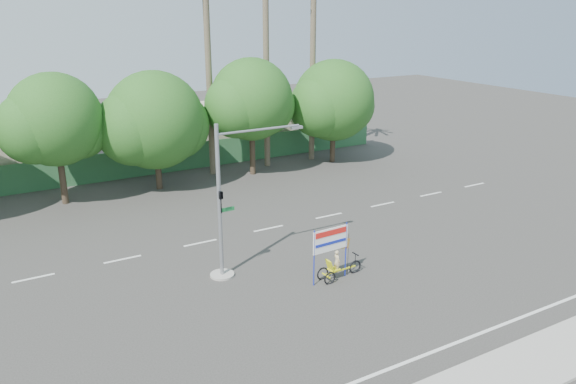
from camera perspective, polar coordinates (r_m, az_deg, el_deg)
ground at (r=23.86m, az=2.84°, el=-10.90°), size 120.00×120.00×0.00m
fence at (r=41.96m, az=-13.13°, el=3.14°), size 38.00×0.08×2.00m
building_right at (r=48.59m, az=-5.72°, el=6.54°), size 14.00×8.00×3.60m
tree_left at (r=36.34m, az=-22.64°, el=6.48°), size 6.66×5.60×8.07m
tree_center at (r=37.63m, az=-13.46°, el=6.83°), size 7.62×6.40×7.85m
tree_right at (r=39.98m, az=-3.80°, el=9.06°), size 6.90×5.80×8.36m
tree_far_right at (r=43.56m, az=4.61°, el=9.02°), size 7.38×6.20×7.94m
palm_tall at (r=41.75m, az=-2.27°, el=16.69°), size 3.73×3.79×17.45m
palm_mid at (r=43.78m, az=2.56°, el=15.37°), size 3.73×3.79×15.45m
palm_short at (r=39.94m, az=-8.15°, el=14.15°), size 3.73×3.79×14.45m
traffic_signal at (r=24.90m, az=-6.28°, el=-2.30°), size 4.72×1.10×7.00m
trike_billboard at (r=25.14m, az=4.77°, el=-6.64°), size 2.68×0.64×2.64m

